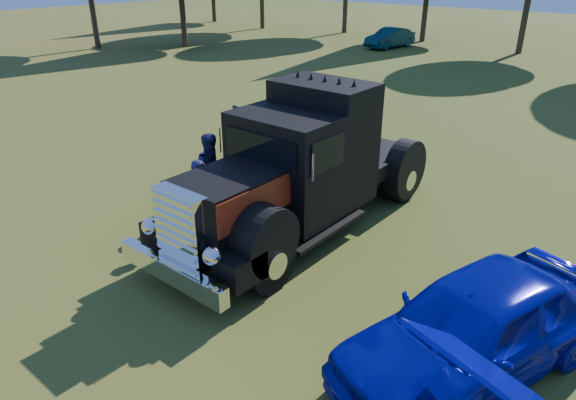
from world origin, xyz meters
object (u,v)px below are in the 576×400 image
at_px(hotrod_coupe, 475,327).
at_px(distant_teal_car, 390,38).
at_px(diamond_t_truck, 297,173).
at_px(spectator_far, 213,173).
at_px(spectator_near, 202,198).

relative_size(hotrod_coupe, distant_teal_car, 1.22).
bearing_deg(diamond_t_truck, hotrod_coupe, -21.44).
xyz_separation_m(diamond_t_truck, distant_teal_car, (-11.02, 23.57, -0.65)).
distance_m(diamond_t_truck, spectator_far, 2.11).
height_order(diamond_t_truck, spectator_near, diamond_t_truck).
bearing_deg(distant_teal_car, diamond_t_truck, -56.46).
bearing_deg(spectator_near, hotrod_coupe, -72.63).
bearing_deg(spectator_far, diamond_t_truck, -59.31).
bearing_deg(hotrod_coupe, distant_teal_car, 121.47).
relative_size(spectator_near, distant_teal_car, 0.43).
distance_m(diamond_t_truck, distant_teal_car, 26.03).
height_order(spectator_near, spectator_far, spectator_far).
relative_size(diamond_t_truck, spectator_far, 3.94).
height_order(diamond_t_truck, hotrod_coupe, diamond_t_truck).
distance_m(hotrod_coupe, distant_teal_car, 29.70).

